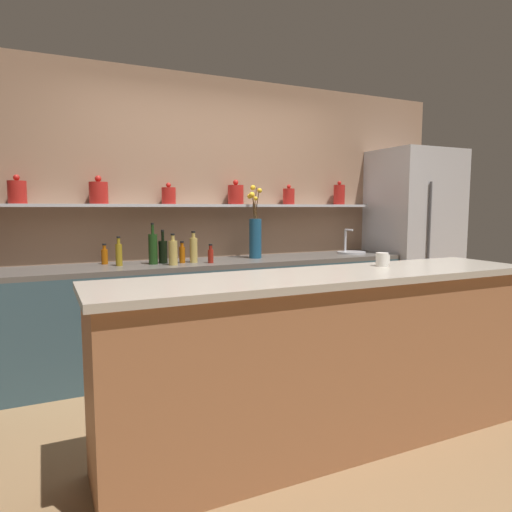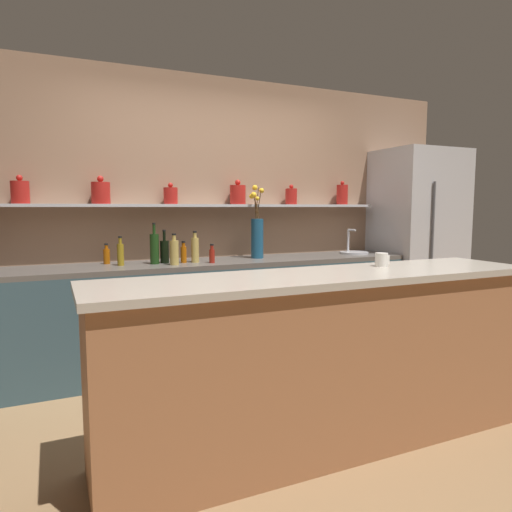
{
  "view_description": "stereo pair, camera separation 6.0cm",
  "coord_description": "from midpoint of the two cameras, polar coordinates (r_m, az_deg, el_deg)",
  "views": [
    {
      "loc": [
        -1.47,
        -2.54,
        1.39
      ],
      "look_at": [
        -0.07,
        0.42,
        1.04
      ],
      "focal_mm": 32.0,
      "sensor_mm": 36.0,
      "label": 1
    },
    {
      "loc": [
        -1.41,
        -2.57,
        1.39
      ],
      "look_at": [
        -0.07,
        0.42,
        1.04
      ],
      "focal_mm": 32.0,
      "sensor_mm": 36.0,
      "label": 2
    }
  ],
  "objects": [
    {
      "name": "ground_plane",
      "position": [
        3.25,
        4.99,
        -19.31
      ],
      "size": [
        12.0,
        12.0,
        0.0
      ],
      "primitive_type": "plane",
      "color": "olive"
    },
    {
      "name": "back_wall_unit",
      "position": [
        4.39,
        -5.12,
        4.95
      ],
      "size": [
        5.2,
        0.28,
        2.6
      ],
      "color": "#937056",
      "rests_on": "ground_plane"
    },
    {
      "name": "back_counter_unit",
      "position": [
        4.13,
        -4.75,
        -6.95
      ],
      "size": [
        3.71,
        0.62,
        0.92
      ],
      "color": "#334C56",
      "rests_on": "ground_plane"
    },
    {
      "name": "island_counter",
      "position": [
        2.74,
        9.24,
        -12.72
      ],
      "size": [
        2.67,
        0.61,
        1.02
      ],
      "color": "#99603D",
      "rests_on": "ground_plane"
    },
    {
      "name": "refrigerator",
      "position": [
        5.23,
        19.76,
        1.42
      ],
      "size": [
        0.83,
        0.73,
        1.99
      ],
      "color": "#B7B7BC",
      "rests_on": "ground_plane"
    },
    {
      "name": "flower_vase",
      "position": [
        4.23,
        0.54,
        2.78
      ],
      "size": [
        0.16,
        0.14,
        0.68
      ],
      "color": "navy",
      "rests_on": "back_counter_unit"
    },
    {
      "name": "sink_fixture",
      "position": [
        4.76,
        12.47,
        0.58
      ],
      "size": [
        0.29,
        0.29,
        0.25
      ],
      "color": "#B7B7BC",
      "rests_on": "back_counter_unit"
    },
    {
      "name": "bottle_oil_0",
      "position": [
        3.85,
        -16.15,
        0.3
      ],
      "size": [
        0.05,
        0.05,
        0.24
      ],
      "color": "olive",
      "rests_on": "back_counter_unit"
    },
    {
      "name": "bottle_sauce_1",
      "position": [
        3.89,
        -5.09,
        0.14
      ],
      "size": [
        0.05,
        0.05,
        0.16
      ],
      "color": "maroon",
      "rests_on": "back_counter_unit"
    },
    {
      "name": "bottle_spirit_2",
      "position": [
        3.94,
        -7.2,
        0.84
      ],
      "size": [
        0.07,
        0.07,
        0.27
      ],
      "color": "tan",
      "rests_on": "back_counter_unit"
    },
    {
      "name": "bottle_sauce_3",
      "position": [
        4.0,
        -17.77,
        0.07
      ],
      "size": [
        0.05,
        0.05,
        0.17
      ],
      "color": "#9E4C0A",
      "rests_on": "back_counter_unit"
    },
    {
      "name": "bottle_spirit_4",
      "position": [
        3.79,
        -9.73,
        0.5
      ],
      "size": [
        0.07,
        0.07,
        0.26
      ],
      "color": "tan",
      "rests_on": "back_counter_unit"
    },
    {
      "name": "bottle_sauce_5",
      "position": [
        3.93,
        -8.6,
        0.3
      ],
      "size": [
        0.05,
        0.05,
        0.19
      ],
      "color": "#9E4C0A",
      "rests_on": "back_counter_unit"
    },
    {
      "name": "bottle_wine_6",
      "position": [
        3.94,
        -10.94,
        0.61
      ],
      "size": [
        0.07,
        0.07,
        0.28
      ],
      "color": "black",
      "rests_on": "back_counter_unit"
    },
    {
      "name": "bottle_wine_7",
      "position": [
        3.89,
        -12.14,
        0.95
      ],
      "size": [
        0.07,
        0.07,
        0.34
      ],
      "color": "#193814",
      "rests_on": "back_counter_unit"
    },
    {
      "name": "coffee_mug",
      "position": [
        2.99,
        15.98,
        -0.45
      ],
      "size": [
        0.1,
        0.08,
        0.09
      ],
      "color": "silver",
      "rests_on": "island_counter"
    }
  ]
}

